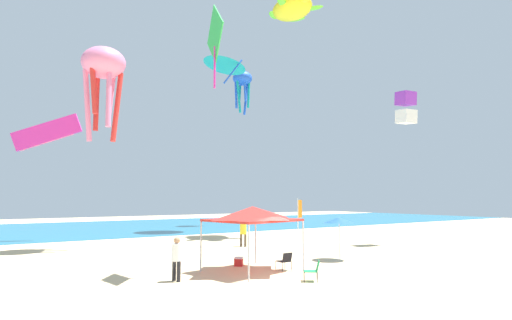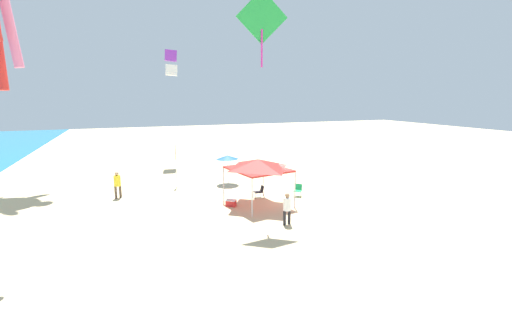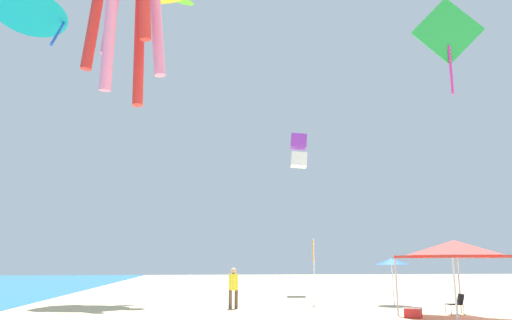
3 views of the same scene
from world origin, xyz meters
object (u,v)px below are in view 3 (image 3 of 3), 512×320
Objects in this scene: folding_chair_facing_ocean at (457,302)px; cooler_box at (413,313)px; beach_umbrella at (391,262)px; person_watching_sky at (233,285)px; banner_flag at (314,264)px; canopy_tent at (454,249)px; kite_box_purple at (299,151)px; kite_diamond_green at (448,34)px; kite_delta_teal at (31,9)px.

cooler_box is (-1.05, 2.33, -0.27)m from folding_chair_facing_ocean.
person_watching_sky is (-1.09, 7.98, -1.03)m from beach_umbrella.
cooler_box is 0.23× the size of banner_flag.
folding_chair_facing_ocean is at bearing -24.94° from canopy_tent.
canopy_tent is at bearing -59.48° from person_watching_sky.
banner_flag is 1.79× the size of person_watching_sky.
beach_umbrella is at bearing -157.01° from kite_box_purple.
kite_diamond_green is (-1.76, 0.49, 8.13)m from canopy_tent.
kite_delta_teal is at bearing -110.69° from folding_chair_facing_ocean.
folding_chair_facing_ocean is 1.10× the size of cooler_box.
kite_delta_teal is at bearing 77.94° from beach_umbrella.
kite_box_purple is (9.72, 2.69, 7.81)m from beach_umbrella.
banner_flag reaches higher than person_watching_sky.
kite_delta_teal is (8.73, 21.03, 16.63)m from folding_chair_facing_ocean.
kite_diamond_green reaches higher than kite_box_purple.
cooler_box is at bearing -156.99° from banner_flag.
folding_chair_facing_ocean is at bearing 81.20° from kite_diamond_green.
kite_delta_teal is at bearing 63.67° from canopy_tent.
canopy_tent is at bearing -176.81° from beach_umbrella.
person_watching_sky is 0.38× the size of kite_delta_teal.
kite_diamond_green is (-7.57, 0.17, 8.60)m from beach_umbrella.
kite_box_purple reaches higher than cooler_box.
cooler_box is 27.04m from kite_delta_teal.
beach_umbrella reaches higher than person_watching_sky.
kite_delta_teal is (3.90, 16.20, 15.14)m from banner_flag.
folding_chair_facing_ocean is (1.37, -0.64, -2.10)m from canopy_tent.
canopy_tent reaches higher than cooler_box.
beach_umbrella is 25.43m from kite_delta_teal.
cooler_box is at bearing 165.97° from beach_umbrella.
canopy_tent is 1.81× the size of beach_umbrella.
beach_umbrella is 12.75m from kite_box_purple.
kite_diamond_green reaches higher than beach_umbrella.
kite_diamond_green is at bearing 153.34° from kite_delta_teal.
kite_diamond_green is (-6.47, -7.81, 9.64)m from person_watching_sky.
cooler_box is 7.99m from person_watching_sky.
kite_box_purple is at bearing 34.03° from person_watching_sky.
folding_chair_facing_ocean is at bearing -134.99° from banner_flag.
kite_diamond_green is at bearing -17.99° from folding_chair_facing_ocean.
kite_box_purple is at bearing 15.47° from beach_umbrella.
person_watching_sky is at bearing 56.34° from cooler_box.
canopy_tent is at bearing -145.90° from banner_flag.
cooler_box is 6.63m from banner_flag.
kite_delta_teal is (-5.43, 17.38, 7.20)m from kite_box_purple.
beach_umbrella is 0.48× the size of kite_delta_teal.
folding_chair_facing_ocean reaches higher than cooler_box.
cooler_box is at bearing -167.53° from kite_box_purple.
canopy_tent is at bearing -161.50° from kite_box_purple.
banner_flag is 22.52m from kite_delta_teal.
beach_umbrella is at bearing -14.03° from cooler_box.
folding_chair_facing_ocean is 10.76m from kite_diamond_green.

